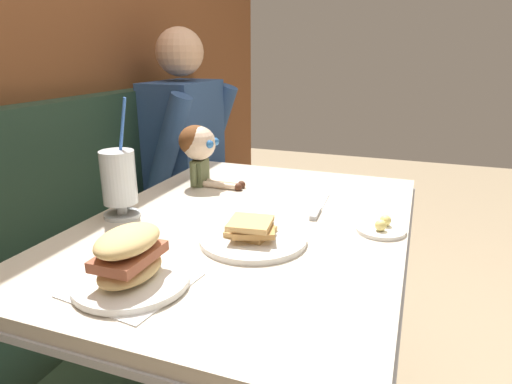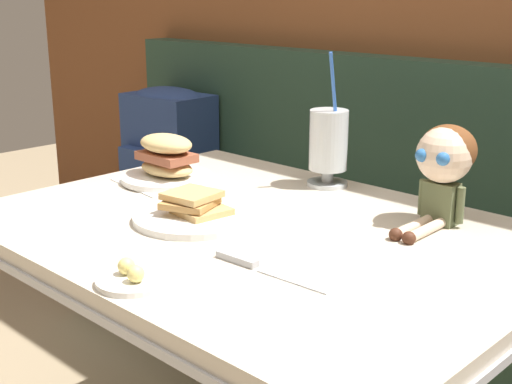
% 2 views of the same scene
% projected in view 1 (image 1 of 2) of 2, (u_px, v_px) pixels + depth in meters
% --- Properties ---
extents(booth_bench, '(2.60, 0.48, 1.00)m').
position_uv_depth(booth_bench, '(74.00, 311.00, 1.50)').
color(booth_bench, '#233D2D').
rests_on(booth_bench, ground).
extents(diner_table, '(1.11, 0.81, 0.74)m').
position_uv_depth(diner_table, '(247.00, 287.00, 1.22)').
color(diner_table, beige).
rests_on(diner_table, ground).
extents(toast_plate, '(0.25, 0.25, 0.06)m').
position_uv_depth(toast_plate, '(253.00, 236.00, 1.03)').
color(toast_plate, white).
rests_on(toast_plate, diner_table).
extents(milkshake_glass, '(0.10, 0.10, 0.31)m').
position_uv_depth(milkshake_glass, '(119.00, 181.00, 1.16)').
color(milkshake_glass, silver).
rests_on(milkshake_glass, diner_table).
extents(sandwich_plate, '(0.22, 0.22, 0.12)m').
position_uv_depth(sandwich_plate, '(130.00, 263.00, 0.83)').
color(sandwich_plate, white).
rests_on(sandwich_plate, diner_table).
extents(butter_saucer, '(0.12, 0.12, 0.04)m').
position_uv_depth(butter_saucer, '(381.00, 228.00, 1.09)').
color(butter_saucer, white).
rests_on(butter_saucer, diner_table).
extents(butter_knife, '(0.24, 0.03, 0.01)m').
position_uv_depth(butter_knife, '(318.00, 210.00, 1.23)').
color(butter_knife, silver).
rests_on(butter_knife, diner_table).
extents(seated_doll, '(0.11, 0.22, 0.20)m').
position_uv_depth(seated_doll, '(199.00, 147.00, 1.43)').
color(seated_doll, '#5B6642').
rests_on(seated_doll, diner_table).
extents(diner_patron, '(0.55, 0.48, 0.81)m').
position_uv_depth(diner_patron, '(192.00, 145.00, 2.05)').
color(diner_patron, '#2D4C7F').
rests_on(diner_patron, booth_bench).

